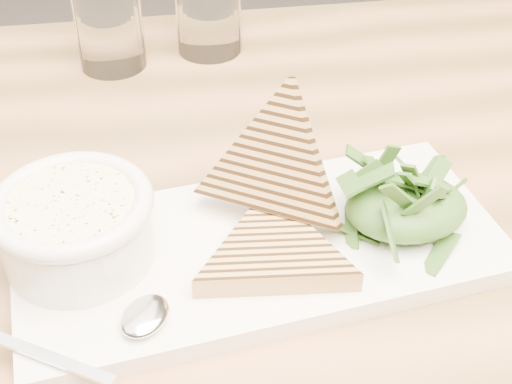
{
  "coord_description": "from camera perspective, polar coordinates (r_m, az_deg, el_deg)",
  "views": [
    {
      "loc": [
        -0.12,
        -0.3,
        1.12
      ],
      "look_at": [
        -0.06,
        0.13,
        0.78
      ],
      "focal_mm": 50.0,
      "sensor_mm": 36.0,
      "label": 1
    }
  ],
  "objects": [
    {
      "name": "table_top",
      "position": [
        0.63,
        -11.46,
        -3.21
      ],
      "size": [
        1.16,
        0.77,
        0.04
      ],
      "primitive_type": "cube",
      "rotation": [
        0.0,
        0.0,
        -0.0
      ],
      "color": "#AD7347",
      "rests_on": "ground"
    },
    {
      "name": "table_leg_br",
      "position": [
        1.22,
        16.35,
        -2.68
      ],
      "size": [
        0.06,
        0.06,
        0.69
      ],
      "primitive_type": "cylinder",
      "color": "#AD7347",
      "rests_on": "ground"
    },
    {
      "name": "platter",
      "position": [
        0.56,
        0.32,
        -4.56
      ],
      "size": [
        0.4,
        0.22,
        0.02
      ],
      "primitive_type": "cube",
      "rotation": [
        0.0,
        0.0,
        0.13
      ],
      "color": "white",
      "rests_on": "table_top"
    },
    {
      "name": "soup_bowl",
      "position": [
        0.55,
        -14.09,
        -3.27
      ],
      "size": [
        0.11,
        0.11,
        0.04
      ],
      "primitive_type": "cylinder",
      "color": "white",
      "rests_on": "platter"
    },
    {
      "name": "soup",
      "position": [
        0.53,
        -14.55,
        -1.08
      ],
      "size": [
        0.09,
        0.09,
        0.01
      ],
      "primitive_type": "cylinder",
      "color": "#F8E5AB",
      "rests_on": "soup_bowl"
    },
    {
      "name": "bowl_rim",
      "position": [
        0.53,
        -14.58,
        -0.92
      ],
      "size": [
        0.12,
        0.12,
        0.01
      ],
      "primitive_type": "torus",
      "color": "white",
      "rests_on": "soup_bowl"
    },
    {
      "name": "sandwich_flat",
      "position": [
        0.54,
        1.46,
        -4.87
      ],
      "size": [
        0.15,
        0.15,
        0.02
      ],
      "primitive_type": null,
      "rotation": [
        0.0,
        0.0,
        -0.1
      ],
      "color": "tan",
      "rests_on": "platter"
    },
    {
      "name": "sandwich_lean",
      "position": [
        0.56,
        1.51,
        2.07
      ],
      "size": [
        0.19,
        0.19,
        0.16
      ],
      "primitive_type": null,
      "rotation": [
        1.09,
        0.0,
        -0.56
      ],
      "color": "tan",
      "rests_on": "sandwich_flat"
    },
    {
      "name": "salad_base",
      "position": [
        0.57,
        11.91,
        -1.19
      ],
      "size": [
        0.1,
        0.08,
        0.04
      ],
      "primitive_type": "ellipsoid",
      "color": "#214A17",
      "rests_on": "platter"
    },
    {
      "name": "arugula_pile",
      "position": [
        0.57,
        12.02,
        -0.55
      ],
      "size": [
        0.11,
        0.1,
        0.05
      ],
      "primitive_type": null,
      "color": "#467229",
      "rests_on": "platter"
    },
    {
      "name": "spoon_bowl",
      "position": [
        0.5,
        -8.87,
        -9.76
      ],
      "size": [
        0.05,
        0.05,
        0.01
      ],
      "primitive_type": "ellipsoid",
      "rotation": [
        0.0,
        0.0,
        -0.56
      ],
      "color": "silver",
      "rests_on": "platter"
    },
    {
      "name": "spoon_handle",
      "position": [
        0.5,
        -16.53,
        -12.44
      ],
      "size": [
        0.09,
        0.06,
        0.0
      ],
      "primitive_type": "cube",
      "rotation": [
        0.0,
        0.0,
        -0.56
      ],
      "color": "silver",
      "rests_on": "platter"
    },
    {
      "name": "glass_near",
      "position": [
        0.81,
        -11.75,
        13.43
      ],
      "size": [
        0.07,
        0.07,
        0.11
      ],
      "primitive_type": "cylinder",
      "color": "white",
      "rests_on": "table_top"
    },
    {
      "name": "glass_far",
      "position": [
        0.83,
        -3.86,
        14.79
      ],
      "size": [
        0.07,
        0.07,
        0.11
      ],
      "primitive_type": "cylinder",
      "color": "white",
      "rests_on": "table_top"
    }
  ]
}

